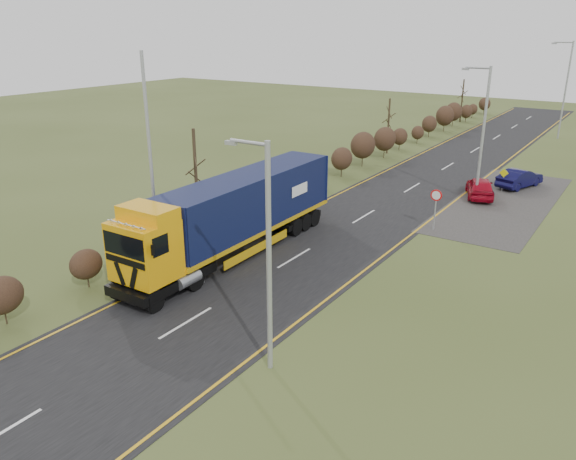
# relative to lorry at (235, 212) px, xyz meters

# --- Properties ---
(ground) EXTENTS (160.00, 160.00, 0.00)m
(ground) POSITION_rel_lorry_xyz_m (2.80, -2.75, -2.36)
(ground) COLOR #404C20
(ground) RESTS_ON ground
(road) EXTENTS (8.00, 120.00, 0.02)m
(road) POSITION_rel_lorry_xyz_m (2.80, 7.25, -2.35)
(road) COLOR black
(road) RESTS_ON ground
(layby) EXTENTS (6.00, 18.00, 0.02)m
(layby) POSITION_rel_lorry_xyz_m (9.30, 17.25, -2.35)
(layby) COLOR #322F2C
(layby) RESTS_ON ground
(lane_markings) EXTENTS (7.52, 116.00, 0.01)m
(lane_markings) POSITION_rel_lorry_xyz_m (2.80, 6.94, -2.33)
(lane_markings) COLOR #C99412
(lane_markings) RESTS_ON road
(hedgerow) EXTENTS (2.24, 102.04, 6.05)m
(hedgerow) POSITION_rel_lorry_xyz_m (-3.20, 5.14, -0.74)
(hedgerow) COLOR black
(hedgerow) RESTS_ON ground
(lorry) EXTENTS (2.91, 14.96, 4.16)m
(lorry) POSITION_rel_lorry_xyz_m (0.00, 0.00, 0.00)
(lorry) COLOR black
(lorry) RESTS_ON ground
(car_red_hatchback) EXTENTS (3.03, 4.50, 1.42)m
(car_red_hatchback) POSITION_rel_lorry_xyz_m (7.60, 17.51, -1.65)
(car_red_hatchback) COLOR #A00819
(car_red_hatchback) RESTS_ON ground
(car_blue_sedan) EXTENTS (2.70, 4.39, 1.37)m
(car_blue_sedan) POSITION_rel_lorry_xyz_m (9.30, 21.75, -1.68)
(car_blue_sedan) COLOR black
(car_blue_sedan) RESTS_ON ground
(streetlight_near) EXTENTS (1.71, 0.18, 7.98)m
(streetlight_near) POSITION_rel_lorry_xyz_m (7.31, -7.41, 2.00)
(streetlight_near) COLOR #A1A4A7
(streetlight_near) RESTS_ON ground
(streetlight_mid) EXTENTS (1.89, 0.18, 8.87)m
(streetlight_mid) POSITION_rel_lorry_xyz_m (7.56, 16.33, 2.52)
(streetlight_mid) COLOR #A1A4A7
(streetlight_mid) RESTS_ON ground
(streetlight_far) EXTENTS (2.09, 0.20, 9.84)m
(streetlight_far) POSITION_rel_lorry_xyz_m (8.25, 44.00, 3.08)
(streetlight_far) COLOR #A1A4A7
(streetlight_far) RESTS_ON ground
(left_pole) EXTENTS (0.16, 0.16, 10.23)m
(left_pole) POSITION_rel_lorry_xyz_m (-2.40, -3.14, 2.75)
(left_pole) COLOR #A1A4A7
(left_pole) RESTS_ON ground
(speed_sign) EXTENTS (0.67, 0.10, 2.44)m
(speed_sign) POSITION_rel_lorry_xyz_m (7.24, 9.37, -0.65)
(speed_sign) COLOR #A1A4A7
(speed_sign) RESTS_ON ground
(warning_board) EXTENTS (0.63, 0.11, 1.66)m
(warning_board) POSITION_rel_lorry_xyz_m (8.52, 20.03, -1.38)
(warning_board) COLOR #A1A4A7
(warning_board) RESTS_ON ground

